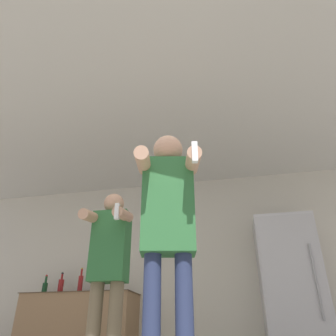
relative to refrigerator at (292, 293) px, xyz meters
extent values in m
cube|color=beige|center=(-1.11, 0.34, 0.40)|extent=(7.00, 0.06, 2.55)
cube|color=silver|center=(-1.11, -1.30, 1.70)|extent=(7.00, 3.75, 0.05)
cube|color=silver|center=(0.00, 0.01, 0.00)|extent=(0.68, 0.61, 1.75)
cube|color=#B6B6BB|center=(0.00, -0.31, 0.00)|extent=(0.66, 0.01, 1.68)
cylinder|color=#99999E|center=(0.22, -0.33, 0.09)|extent=(0.02, 0.02, 0.79)
cube|color=#997551|center=(-2.66, 0.04, -0.41)|extent=(1.47, 0.54, 0.93)
cube|color=brown|center=(-2.66, 0.04, 0.06)|extent=(1.50, 0.57, 0.01)
cylinder|color=silver|center=(-2.47, 0.00, 0.18)|extent=(0.08, 0.08, 0.23)
cylinder|color=silver|center=(-2.47, 0.00, 0.34)|extent=(0.03, 0.03, 0.09)
sphere|color=black|center=(-2.47, 0.00, 0.38)|extent=(0.03, 0.03, 0.03)
cylinder|color=#194723|center=(-3.19, 0.00, 0.13)|extent=(0.07, 0.07, 0.14)
cylinder|color=#194723|center=(-3.19, 0.00, 0.25)|extent=(0.03, 0.03, 0.10)
sphere|color=maroon|center=(-3.19, 0.00, 0.30)|extent=(0.03, 0.03, 0.03)
cylinder|color=maroon|center=(-2.67, 0.00, 0.17)|extent=(0.06, 0.06, 0.22)
cylinder|color=maroon|center=(-2.67, 0.00, 0.33)|extent=(0.03, 0.03, 0.10)
sphere|color=#B29933|center=(-2.67, 0.00, 0.38)|extent=(0.03, 0.03, 0.03)
cylinder|color=maroon|center=(-2.95, 0.00, 0.15)|extent=(0.07, 0.07, 0.18)
cylinder|color=maroon|center=(-2.95, 0.00, 0.28)|extent=(0.03, 0.03, 0.08)
sphere|color=black|center=(-2.95, 0.00, 0.32)|extent=(0.03, 0.03, 0.03)
cylinder|color=navy|center=(-1.10, -2.19, -0.43)|extent=(0.11, 0.11, 0.89)
cylinder|color=navy|center=(-0.91, -2.15, -0.43)|extent=(0.11, 0.11, 0.89)
cube|color=#2D6B38|center=(-1.00, -2.17, 0.34)|extent=(0.39, 0.27, 0.67)
sphere|color=tan|center=(-1.00, -2.17, 0.79)|extent=(0.22, 0.22, 0.22)
cylinder|color=tan|center=(-1.13, -2.37, 0.60)|extent=(0.17, 0.37, 0.15)
cylinder|color=tan|center=(-0.80, -2.30, 0.60)|extent=(0.17, 0.37, 0.15)
cube|color=white|center=(-0.77, -2.47, 0.57)|extent=(0.04, 0.04, 0.14)
cube|color=#2D6B38|center=(-1.69, -1.44, 0.28)|extent=(0.33, 0.21, 0.63)
sphere|color=tan|center=(-1.69, -1.44, 0.69)|extent=(0.19, 0.19, 0.19)
cylinder|color=tan|center=(-1.84, -1.61, 0.52)|extent=(0.11, 0.34, 0.15)
cylinder|color=tan|center=(-1.54, -1.60, 0.52)|extent=(0.11, 0.34, 0.15)
cube|color=white|center=(-1.53, -1.76, 0.49)|extent=(0.04, 0.04, 0.14)
camera|label=1|loc=(-0.56, -4.23, -0.46)|focal=35.00mm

